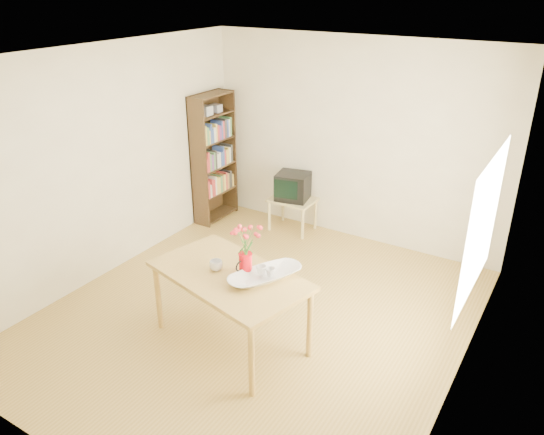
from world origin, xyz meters
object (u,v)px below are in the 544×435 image
Objects in this scene: table at (230,281)px; mug at (216,265)px; pitcher at (246,264)px; television at (293,186)px; bowl at (265,258)px.

mug reaches higher than table.
pitcher is 2.54m from television.
mug is at bearing -167.73° from bowl.
bowl is 2.62m from television.
pitcher is at bearing 46.28° from table.
bowl is 0.94× the size of television.
pitcher is 0.45× the size of television.
table is at bearing -85.26° from television.
bowl is (0.20, 0.01, 0.12)m from pitcher.
bowl reaches higher than television.
mug reaches higher than television.
television is at bearing 117.94° from pitcher.
mug is (-0.14, -0.01, 0.13)m from table.
mug is 0.51m from bowl.
mug is 0.27× the size of bowl.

